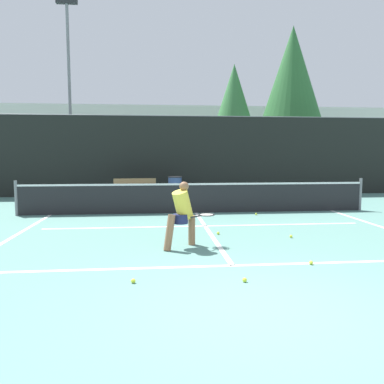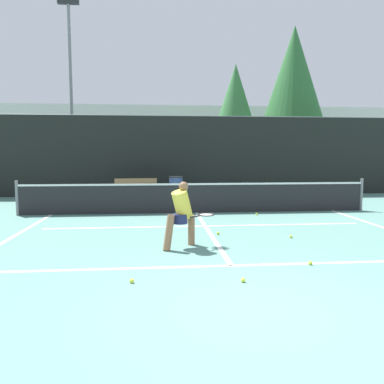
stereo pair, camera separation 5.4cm
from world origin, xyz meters
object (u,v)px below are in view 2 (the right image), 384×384
player_practicing (182,212)px  trash_bin (176,187)px  parked_car (127,177)px  courtside_bench (136,188)px

player_practicing → trash_bin: 8.19m
player_practicing → parked_car: parked_car is taller
parked_car → courtside_bench: bearing=-81.7°
player_practicing → courtside_bench: player_practicing is taller
player_practicing → trash_bin: bearing=48.1°
trash_bin → parked_car: 5.91m
player_practicing → parked_car: size_ratio=0.29×
player_practicing → courtside_bench: 8.22m
player_practicing → parked_car: (-2.17, 13.56, -0.15)m
player_practicing → trash_bin: player_practicing is taller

